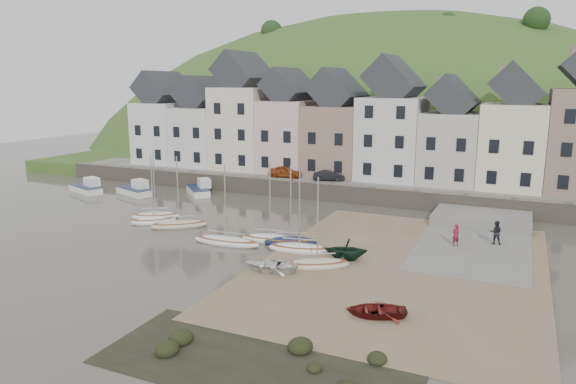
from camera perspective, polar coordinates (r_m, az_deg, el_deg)
The scene contains 27 objects.
ground at distance 39.59m, azimuth -3.60°, elevation -5.87°, with size 160.00×160.00×0.00m, color #413D33.
quay_land at distance 68.59m, azimuth 8.99°, elevation 2.19°, with size 90.00×30.00×1.50m, color #3B5923.
quay_street at distance 57.60m, azimuth 5.95°, elevation 1.26°, with size 70.00×7.00×0.10m, color slate.
seawall at distance 54.47m, azimuth 4.77°, elevation -0.02°, with size 70.00×1.20×1.80m, color slate.
beach at distance 36.01m, azimuth 12.22°, elevation -7.89°, with size 18.00×26.00×0.06m, color brown.
slipway at distance 43.06m, azimuth 19.74°, elevation -5.02°, with size 8.00×18.00×0.12m, color slate.
hillside at distance 100.59m, azimuth 10.18°, elevation -5.77°, with size 134.40×84.00×84.00m.
townhouse_terrace at distance 59.67m, azimuth 8.76°, elevation 7.15°, with size 61.05×8.00×13.93m.
sailboat_0 at distance 48.76m, azimuth -14.21°, elevation -2.51°, with size 4.42×3.55×6.32m.
sailboat_1 at distance 47.11m, azimuth -14.43°, elevation -3.01°, with size 3.87×3.72×6.32m.
sailboat_2 at distance 45.27m, azimuth -11.77°, elevation -3.49°, with size 4.71×4.14×6.32m.
sailboat_3 at distance 40.40m, azimuth -1.95°, elevation -5.10°, with size 4.76×2.37×6.32m.
sailboat_4 at distance 40.04m, azimuth -6.75°, elevation -5.34°, with size 5.55×1.79×6.32m.
sailboat_5 at distance 39.69m, azimuth 0.29°, elevation -5.40°, with size 4.31×2.90×6.32m.
sailboat_6 at distance 38.11m, azimuth 1.25°, elevation -6.14°, with size 4.85×2.35×6.32m.
sailboat_7 at distance 34.96m, azimuth 3.21°, elevation -7.83°, with size 4.55×3.55×6.32m.
motorboat_0 at distance 59.66m, azimuth -16.32°, elevation 0.27°, with size 5.16×3.27×1.70m.
motorboat_1 at distance 62.68m, azimuth -21.08°, elevation 0.49°, with size 5.39×3.46×1.70m.
motorboat_2 at distance 58.41m, azimuth -9.64°, elevation 0.34°, with size 4.59×4.53×1.70m.
rowboat_white at distance 34.19m, azimuth -1.88°, elevation -7.99°, with size 2.51×3.51×0.73m, color white.
rowboat_green at distance 36.25m, azimuth 6.34°, elevation -6.22°, with size 2.51×2.91×1.53m, color black.
rowboat_red at distance 28.32m, azimuth 9.57°, elevation -12.57°, with size 2.26×3.16×0.65m, color maroon.
person_red at distance 40.81m, azimuth 17.83°, elevation -4.47°, with size 0.62×0.41×1.70m, color maroon.
person_dark at distance 42.29m, azimuth 21.74°, elevation -4.11°, with size 0.88×0.68×1.81m, color black.
car_left at distance 58.88m, azimuth -0.29°, elevation 2.25°, with size 1.53×3.80×1.29m, color #933E15.
car_right at distance 56.94m, azimuth 4.51°, elevation 1.80°, with size 1.19×3.42×1.13m, color black.
shore_rocks at distance 24.19m, azimuth -3.41°, elevation -17.61°, with size 14.00×6.00×0.75m.
Camera 1 is at (17.76, -33.29, 11.97)m, focal length 32.58 mm.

